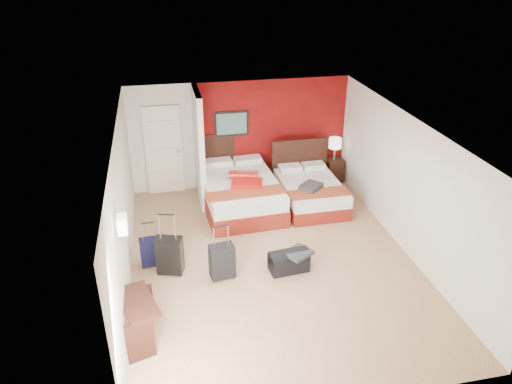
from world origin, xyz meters
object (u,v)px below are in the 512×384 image
object	(u,v)px
suitcase_black	(170,257)
suitcase_charcoal	(222,262)
nightstand	(333,170)
bed_right	(311,194)
desk	(140,321)
red_suitcase_open	(245,179)
duffel_bag	(289,262)
bed_left	(240,194)
table_lamp	(335,149)
suitcase_navy	(151,253)

from	to	relation	value
suitcase_black	suitcase_charcoal	distance (m)	0.92
nightstand	suitcase_black	size ratio (longest dim) A/B	0.86
bed_right	desk	bearing A→B (deg)	-136.59
nightstand	red_suitcase_open	bearing A→B (deg)	-164.04
duffel_bag	bed_left	bearing A→B (deg)	94.35
table_lamp	suitcase_black	bearing A→B (deg)	-143.62
bed_left	duffel_bag	world-z (taller)	bed_left
bed_right	desk	size ratio (longest dim) A/B	2.07
bed_left	bed_right	world-z (taller)	bed_left
bed_left	suitcase_black	size ratio (longest dim) A/B	3.38
bed_right	suitcase_navy	distance (m)	3.83
table_lamp	bed_left	bearing A→B (deg)	-160.40
red_suitcase_open	desk	distance (m)	4.22
suitcase_navy	duffel_bag	world-z (taller)	suitcase_navy
desk	red_suitcase_open	bearing A→B (deg)	41.74
suitcase_navy	duffel_bag	size ratio (longest dim) A/B	0.76
table_lamp	suitcase_navy	xyz separation A→B (m)	(-4.36, -2.68, -0.58)
bed_left	suitcase_navy	bearing A→B (deg)	-139.83
nightstand	duffel_bag	xyz separation A→B (m)	(-2.00, -3.31, -0.11)
red_suitcase_open	desk	bearing A→B (deg)	-106.60
duffel_bag	suitcase_charcoal	bearing A→B (deg)	173.06
bed_right	desk	world-z (taller)	desk
bed_right	table_lamp	xyz separation A→B (m)	(0.89, 1.05, 0.57)
bed_left	desk	size ratio (longest dim) A/B	2.58
bed_left	desk	xyz separation A→B (m)	(-2.09, -3.68, 0.03)
nightstand	bed_left	bearing A→B (deg)	-166.94
bed_right	suitcase_black	xyz separation A→B (m)	(-3.14, -1.92, 0.06)
bed_right	suitcase_charcoal	world-z (taller)	suitcase_charcoal
suitcase_charcoal	duffel_bag	world-z (taller)	suitcase_charcoal
bed_left	bed_right	size ratio (longest dim) A/B	1.24
bed_left	bed_right	xyz separation A→B (m)	(1.54, -0.18, -0.07)
suitcase_black	suitcase_navy	distance (m)	0.45
bed_right	red_suitcase_open	xyz separation A→B (m)	(-1.44, 0.08, 0.45)
bed_left	suitcase_navy	size ratio (longest dim) A/B	4.38
suitcase_black	duffel_bag	bearing A→B (deg)	6.97
bed_left	duffel_bag	bearing A→B (deg)	-83.00
suitcase_black	desk	xyz separation A→B (m)	(-0.49, -1.58, 0.03)
suitcase_navy	desk	size ratio (longest dim) A/B	0.59
bed_left	duffel_bag	size ratio (longest dim) A/B	3.30
table_lamp	suitcase_black	world-z (taller)	table_lamp
table_lamp	suitcase_navy	world-z (taller)	table_lamp
bed_left	nightstand	bearing A→B (deg)	16.51
bed_left	desk	distance (m)	4.24
red_suitcase_open	suitcase_navy	xyz separation A→B (m)	(-2.02, -1.71, -0.47)
bed_left	suitcase_charcoal	distance (m)	2.53
red_suitcase_open	nightstand	size ratio (longest dim) A/B	1.51
bed_left	table_lamp	distance (m)	2.63
suitcase_black	suitcase_navy	size ratio (longest dim) A/B	1.29
table_lamp	suitcase_navy	bearing A→B (deg)	-148.45
bed_left	suitcase_black	world-z (taller)	bed_left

